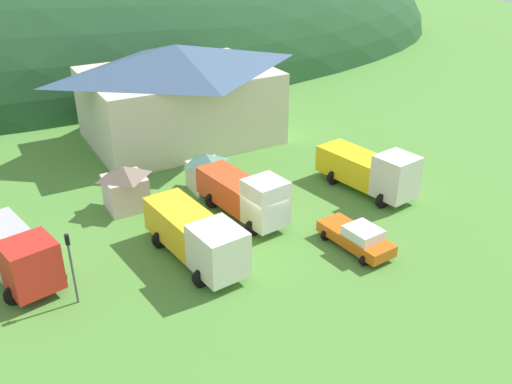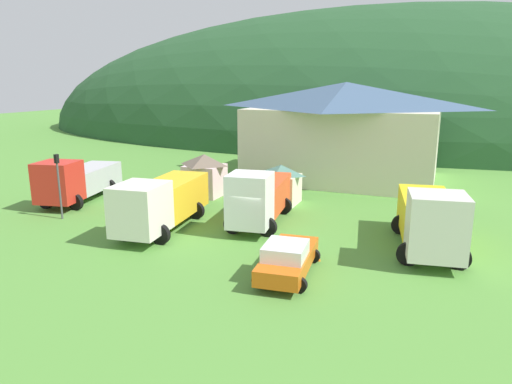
{
  "view_description": "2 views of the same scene",
  "coord_description": "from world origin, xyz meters",
  "px_view_note": "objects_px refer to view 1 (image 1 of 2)",
  "views": [
    {
      "loc": [
        -15.42,
        -26.41,
        18.32
      ],
      "look_at": [
        0.64,
        2.07,
        1.75
      ],
      "focal_mm": 38.83,
      "sensor_mm": 36.0,
      "label": 1
    },
    {
      "loc": [
        9.86,
        -23.15,
        8.53
      ],
      "look_at": [
        -0.93,
        3.65,
        1.6
      ],
      "focal_mm": 32.64,
      "sensor_mm": 36.0,
      "label": 2
    }
  ],
  "objects_px": {
    "service_pickup_orange": "(357,237)",
    "depot_building": "(179,92)",
    "play_shed_cream": "(207,171)",
    "crane_truck_red": "(17,253)",
    "flatbed_truck_yellow": "(371,170)",
    "traffic_cone_mid_row": "(337,230)",
    "play_shed_pink": "(125,187)",
    "traffic_cone_near_pickup": "(345,229)",
    "heavy_rig_striped": "(197,235)",
    "heavy_rig_white": "(245,194)",
    "traffic_light_west": "(71,262)"
  },
  "relations": [
    {
      "from": "heavy_rig_white",
      "to": "traffic_cone_near_pickup",
      "type": "height_order",
      "value": "heavy_rig_white"
    },
    {
      "from": "traffic_cone_mid_row",
      "to": "crane_truck_red",
      "type": "bearing_deg",
      "value": 166.39
    },
    {
      "from": "service_pickup_orange",
      "to": "traffic_light_west",
      "type": "relative_size",
      "value": 1.25
    },
    {
      "from": "crane_truck_red",
      "to": "heavy_rig_striped",
      "type": "bearing_deg",
      "value": 58.19
    },
    {
      "from": "heavy_rig_striped",
      "to": "traffic_cone_near_pickup",
      "type": "height_order",
      "value": "heavy_rig_striped"
    },
    {
      "from": "play_shed_cream",
      "to": "heavy_rig_white",
      "type": "distance_m",
      "value": 5.22
    },
    {
      "from": "traffic_light_west",
      "to": "service_pickup_orange",
      "type": "bearing_deg",
      "value": -10.89
    },
    {
      "from": "play_shed_cream",
      "to": "heavy_rig_white",
      "type": "bearing_deg",
      "value": -85.6
    },
    {
      "from": "play_shed_cream",
      "to": "play_shed_pink",
      "type": "height_order",
      "value": "play_shed_pink"
    },
    {
      "from": "depot_building",
      "to": "traffic_cone_mid_row",
      "type": "relative_size",
      "value": 25.77
    },
    {
      "from": "service_pickup_orange",
      "to": "traffic_light_west",
      "type": "bearing_deg",
      "value": -106.31
    },
    {
      "from": "service_pickup_orange",
      "to": "traffic_cone_mid_row",
      "type": "height_order",
      "value": "service_pickup_orange"
    },
    {
      "from": "play_shed_pink",
      "to": "traffic_cone_mid_row",
      "type": "height_order",
      "value": "play_shed_pink"
    },
    {
      "from": "service_pickup_orange",
      "to": "crane_truck_red",
      "type": "bearing_deg",
      "value": -116.19
    },
    {
      "from": "heavy_rig_striped",
      "to": "depot_building",
      "type": "bearing_deg",
      "value": 153.81
    },
    {
      "from": "crane_truck_red",
      "to": "service_pickup_orange",
      "type": "relative_size",
      "value": 1.6
    },
    {
      "from": "play_shed_cream",
      "to": "heavy_rig_striped",
      "type": "distance_m",
      "value": 9.52
    },
    {
      "from": "traffic_light_west",
      "to": "traffic_cone_mid_row",
      "type": "distance_m",
      "value": 16.57
    },
    {
      "from": "crane_truck_red",
      "to": "traffic_light_west",
      "type": "relative_size",
      "value": 2.0
    },
    {
      "from": "service_pickup_orange",
      "to": "play_shed_cream",
      "type": "bearing_deg",
      "value": -165.1
    },
    {
      "from": "heavy_rig_striped",
      "to": "service_pickup_orange",
      "type": "height_order",
      "value": "heavy_rig_striped"
    },
    {
      "from": "depot_building",
      "to": "service_pickup_orange",
      "type": "xyz_separation_m",
      "value": [
        2.13,
        -22.38,
        -3.51
      ]
    },
    {
      "from": "heavy_rig_striped",
      "to": "flatbed_truck_yellow",
      "type": "bearing_deg",
      "value": 91.78
    },
    {
      "from": "crane_truck_red",
      "to": "traffic_light_west",
      "type": "height_order",
      "value": "traffic_light_west"
    },
    {
      "from": "traffic_light_west",
      "to": "traffic_cone_mid_row",
      "type": "height_order",
      "value": "traffic_light_west"
    },
    {
      "from": "heavy_rig_striped",
      "to": "play_shed_pink",
      "type": "bearing_deg",
      "value": -175.62
    },
    {
      "from": "depot_building",
      "to": "heavy_rig_striped",
      "type": "xyz_separation_m",
      "value": [
        -6.78,
        -18.84,
        -2.61
      ]
    },
    {
      "from": "crane_truck_red",
      "to": "traffic_cone_near_pickup",
      "type": "xyz_separation_m",
      "value": [
        19.09,
        -4.69,
        -1.61
      ]
    },
    {
      "from": "crane_truck_red",
      "to": "flatbed_truck_yellow",
      "type": "height_order",
      "value": "flatbed_truck_yellow"
    },
    {
      "from": "heavy_rig_striped",
      "to": "traffic_cone_mid_row",
      "type": "bearing_deg",
      "value": 76.67
    },
    {
      "from": "flatbed_truck_yellow",
      "to": "traffic_cone_near_pickup",
      "type": "height_order",
      "value": "flatbed_truck_yellow"
    },
    {
      "from": "service_pickup_orange",
      "to": "traffic_cone_near_pickup",
      "type": "relative_size",
      "value": 10.46
    },
    {
      "from": "heavy_rig_striped",
      "to": "traffic_light_west",
      "type": "distance_m",
      "value": 7.16
    },
    {
      "from": "heavy_rig_striped",
      "to": "traffic_cone_near_pickup",
      "type": "bearing_deg",
      "value": 75.93
    },
    {
      "from": "service_pickup_orange",
      "to": "traffic_cone_mid_row",
      "type": "relative_size",
      "value": 7.97
    },
    {
      "from": "heavy_rig_white",
      "to": "traffic_light_west",
      "type": "distance_m",
      "value": 12.56
    },
    {
      "from": "play_shed_pink",
      "to": "heavy_rig_white",
      "type": "height_order",
      "value": "heavy_rig_white"
    },
    {
      "from": "crane_truck_red",
      "to": "service_pickup_orange",
      "type": "height_order",
      "value": "crane_truck_red"
    },
    {
      "from": "flatbed_truck_yellow",
      "to": "traffic_cone_mid_row",
      "type": "xyz_separation_m",
      "value": [
        -5.34,
        -3.22,
        -1.76
      ]
    },
    {
      "from": "depot_building",
      "to": "heavy_rig_white",
      "type": "xyz_separation_m",
      "value": [
        -1.88,
        -15.66,
        -2.61
      ]
    },
    {
      "from": "depot_building",
      "to": "traffic_cone_near_pickup",
      "type": "relative_size",
      "value": 33.84
    },
    {
      "from": "heavy_rig_striped",
      "to": "traffic_cone_mid_row",
      "type": "xyz_separation_m",
      "value": [
        9.26,
        -1.13,
        -1.73
      ]
    },
    {
      "from": "play_shed_cream",
      "to": "traffic_cone_mid_row",
      "type": "xyz_separation_m",
      "value": [
        4.76,
        -9.51,
        -1.43
      ]
    },
    {
      "from": "play_shed_pink",
      "to": "service_pickup_orange",
      "type": "relative_size",
      "value": 0.61
    },
    {
      "from": "service_pickup_orange",
      "to": "depot_building",
      "type": "bearing_deg",
      "value": -179.99
    },
    {
      "from": "play_shed_cream",
      "to": "traffic_cone_mid_row",
      "type": "height_order",
      "value": "play_shed_cream"
    },
    {
      "from": "play_shed_cream",
      "to": "traffic_cone_near_pickup",
      "type": "xyz_separation_m",
      "value": [
        5.29,
        -9.7,
        -1.43
      ]
    },
    {
      "from": "play_shed_pink",
      "to": "traffic_light_west",
      "type": "bearing_deg",
      "value": -121.87
    },
    {
      "from": "play_shed_cream",
      "to": "flatbed_truck_yellow",
      "type": "height_order",
      "value": "flatbed_truck_yellow"
    },
    {
      "from": "play_shed_cream",
      "to": "crane_truck_red",
      "type": "height_order",
      "value": "crane_truck_red"
    }
  ]
}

